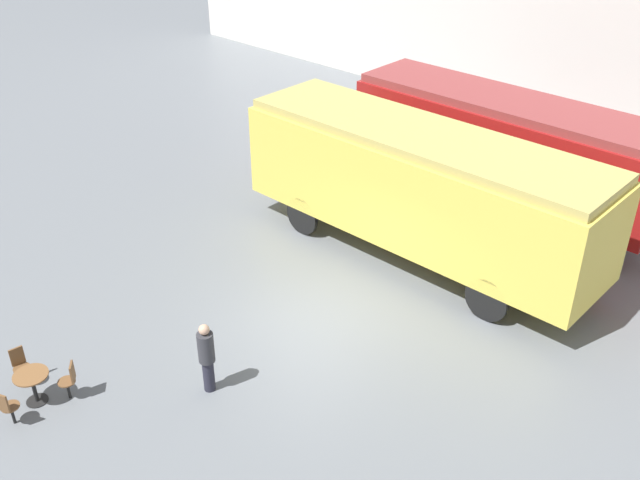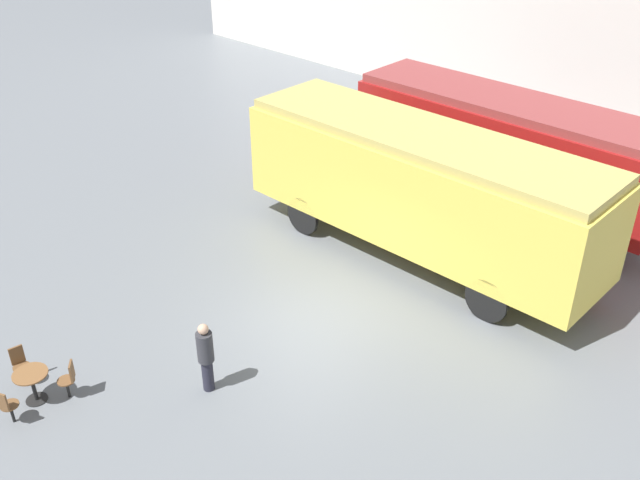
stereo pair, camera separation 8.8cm
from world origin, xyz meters
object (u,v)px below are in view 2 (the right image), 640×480
Objects in this scene: streamlined_locomotive at (532,152)px; cafe_chair_0 at (20,363)px; visitor_person at (206,355)px; cafe_table_near at (32,381)px; passenger_coach_vintage at (420,184)px.

streamlined_locomotive reaches higher than cafe_chair_0.
cafe_table_near is at bearing -131.25° from visitor_person.
streamlined_locomotive is 1.14× the size of passenger_coach_vintage.
visitor_person is at bearing 48.75° from cafe_table_near.
cafe_chair_0 is (-0.72, 0.11, -0.01)m from cafe_table_near.
visitor_person is (0.09, -7.31, -1.20)m from passenger_coach_vintage.
passenger_coach_vintage is at bearing -104.77° from streamlined_locomotive.
cafe_table_near is at bearing -103.23° from streamlined_locomotive.
passenger_coach_vintage is 6.01× the size of visitor_person.
streamlined_locomotive is 13.12× the size of cafe_chair_0.
streamlined_locomotive is 16.05× the size of cafe_table_near.
cafe_chair_0 is at bearing -140.11° from visitor_person.
streamlined_locomotive is at bearing 82.24° from cafe_chair_0.
cafe_chair_0 is 0.52× the size of visitor_person.
passenger_coach_vintage reaches higher than visitor_person.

